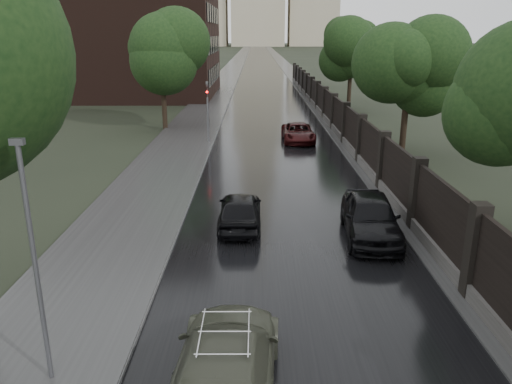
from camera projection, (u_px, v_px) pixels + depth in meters
name	position (u px, v px, depth m)	size (l,w,h in m)	color
road	(259.00, 53.00, 189.92)	(8.00, 420.00, 0.02)	black
sidewalk_left	(243.00, 53.00, 189.89)	(4.00, 420.00, 0.16)	#2D2D2D
verge_right	(273.00, 53.00, 189.91)	(3.00, 420.00, 0.08)	#2D2D2D
fence_right	(330.00, 112.00, 39.04)	(0.45, 75.72, 2.70)	#383533
tree_left_far	(161.00, 57.00, 35.83)	(4.25, 4.25, 7.39)	black
tree_right_b	(409.00, 69.00, 28.30)	(4.08, 4.08, 7.01)	black
tree_right_c	(351.00, 56.00, 45.46)	(4.08, 4.08, 7.01)	black
lamp_post	(35.00, 265.00, 9.45)	(0.25, 0.12, 5.11)	#59595E
traffic_light	(208.00, 107.00, 31.92)	(0.16, 0.32, 4.00)	#59595E
brick_building	(105.00, 4.00, 55.36)	(24.00, 18.00, 20.00)	black
volga_sedan	(225.00, 366.00, 9.62)	(2.03, 4.99, 1.45)	#444739
hatchback_left	(240.00, 210.00, 18.40)	(1.56, 3.87, 1.32)	black
car_right_near	(370.00, 217.00, 17.38)	(1.82, 4.52, 1.54)	black
car_right_far	(298.00, 133.00, 33.00)	(2.02, 4.37, 1.22)	black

